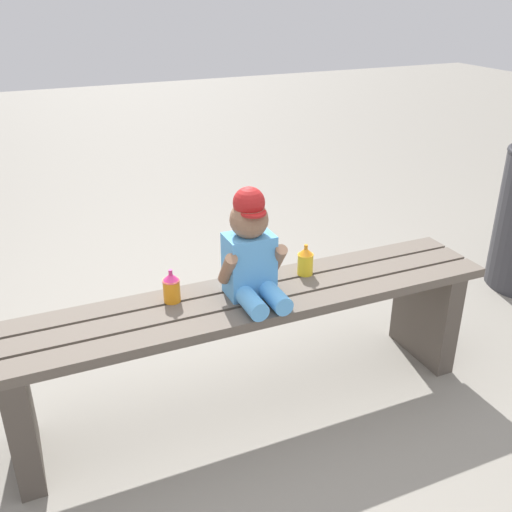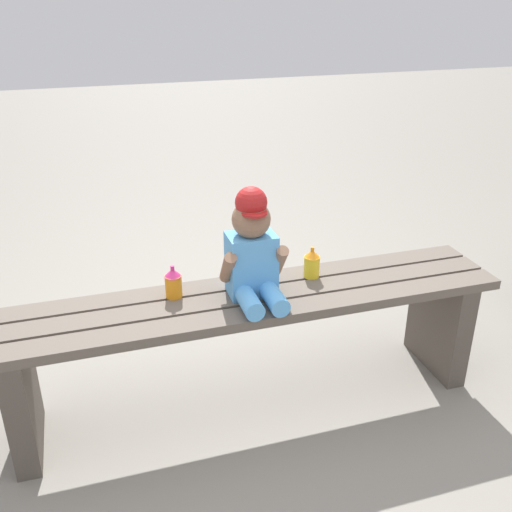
{
  "view_description": "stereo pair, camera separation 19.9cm",
  "coord_description": "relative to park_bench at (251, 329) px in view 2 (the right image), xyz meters",
  "views": [
    {
      "loc": [
        -0.71,
        -1.7,
        1.51
      ],
      "look_at": [
        0.0,
        -0.05,
        0.66
      ],
      "focal_mm": 40.87,
      "sensor_mm": 36.0,
      "label": 1
    },
    {
      "loc": [
        -0.53,
        -1.77,
        1.51
      ],
      "look_at": [
        0.0,
        -0.05,
        0.66
      ],
      "focal_mm": 40.87,
      "sensor_mm": 36.0,
      "label": 2
    }
  ],
  "objects": [
    {
      "name": "ground_plane",
      "position": [
        0.0,
        -0.0,
        -0.33
      ],
      "size": [
        16.0,
        16.0,
        0.0
      ],
      "primitive_type": "plane",
      "color": "gray"
    },
    {
      "name": "park_bench",
      "position": [
        0.0,
        0.0,
        0.0
      ],
      "size": [
        1.89,
        0.35,
        0.48
      ],
      "color": "#60564C",
      "rests_on": "ground_plane"
    },
    {
      "name": "child_figure",
      "position": [
        0.01,
        0.0,
        0.32
      ],
      "size": [
        0.23,
        0.27,
        0.4
      ],
      "color": "#59A5E5",
      "rests_on": "park_bench"
    },
    {
      "name": "sippy_cup_left",
      "position": [
        -0.27,
        0.07,
        0.2
      ],
      "size": [
        0.06,
        0.06,
        0.12
      ],
      "color": "orange",
      "rests_on": "park_bench"
    },
    {
      "name": "sippy_cup_right",
      "position": [
        0.27,
        0.07,
        0.2
      ],
      "size": [
        0.06,
        0.06,
        0.12
      ],
      "color": "yellow",
      "rests_on": "park_bench"
    }
  ]
}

